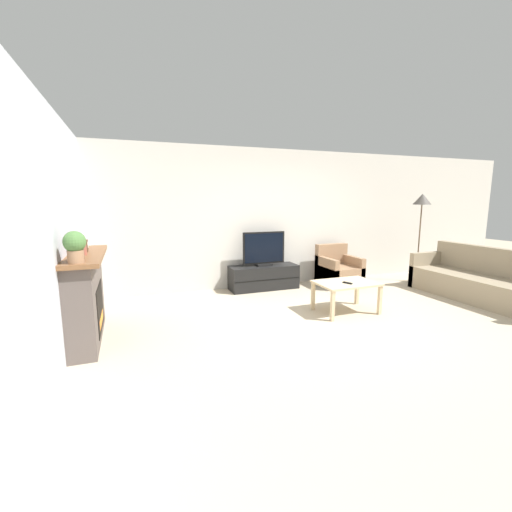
{
  "coord_description": "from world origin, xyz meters",
  "views": [
    {
      "loc": [
        -2.85,
        -3.97,
        1.73
      ],
      "look_at": [
        -1.0,
        0.98,
        0.85
      ],
      "focal_mm": 24.0,
      "sensor_mm": 36.0,
      "label": 1
    }
  ],
  "objects_px": {
    "remote": "(347,283)",
    "floor_lamp": "(422,205)",
    "fireplace": "(86,296)",
    "armchair": "(338,272)",
    "potted_plant": "(75,245)",
    "mantel_clock": "(85,246)",
    "mantel_vase_left": "(78,252)",
    "couch": "(484,284)",
    "tv_stand": "(264,277)",
    "coffee_table": "(346,286)",
    "tv": "(264,250)",
    "mantel_vase_centre_left": "(82,248)"
  },
  "relations": [
    {
      "from": "potted_plant",
      "to": "tv",
      "type": "bearing_deg",
      "value": 36.11
    },
    {
      "from": "tv",
      "to": "armchair",
      "type": "bearing_deg",
      "value": -9.2
    },
    {
      "from": "mantel_vase_left",
      "to": "couch",
      "type": "bearing_deg",
      "value": -0.86
    },
    {
      "from": "fireplace",
      "to": "armchair",
      "type": "xyz_separation_m",
      "value": [
        4.48,
        1.23,
        -0.28
      ]
    },
    {
      "from": "coffee_table",
      "to": "couch",
      "type": "distance_m",
      "value": 2.62
    },
    {
      "from": "fireplace",
      "to": "potted_plant",
      "type": "bearing_deg",
      "value": -88.56
    },
    {
      "from": "tv_stand",
      "to": "coffee_table",
      "type": "relative_size",
      "value": 1.46
    },
    {
      "from": "couch",
      "to": "mantel_vase_left",
      "type": "bearing_deg",
      "value": 179.14
    },
    {
      "from": "mantel_vase_left",
      "to": "remote",
      "type": "xyz_separation_m",
      "value": [
        3.57,
        0.14,
        -0.68
      ]
    },
    {
      "from": "tv_stand",
      "to": "floor_lamp",
      "type": "xyz_separation_m",
      "value": [
        3.27,
        -0.58,
        1.39
      ]
    },
    {
      "from": "mantel_vase_centre_left",
      "to": "tv_stand",
      "type": "xyz_separation_m",
      "value": [
        2.94,
        1.6,
        -0.94
      ]
    },
    {
      "from": "armchair",
      "to": "remote",
      "type": "xyz_separation_m",
      "value": [
        -0.9,
        -1.56,
        0.21
      ]
    },
    {
      "from": "mantel_vase_centre_left",
      "to": "coffee_table",
      "type": "relative_size",
      "value": 0.22
    },
    {
      "from": "fireplace",
      "to": "couch",
      "type": "relative_size",
      "value": 0.65
    },
    {
      "from": "floor_lamp",
      "to": "mantel_clock",
      "type": "bearing_deg",
      "value": -173.13
    },
    {
      "from": "mantel_vase_left",
      "to": "couch",
      "type": "xyz_separation_m",
      "value": [
        6.21,
        -0.09,
        -0.87
      ]
    },
    {
      "from": "potted_plant",
      "to": "tv_stand",
      "type": "height_order",
      "value": "potted_plant"
    },
    {
      "from": "tv",
      "to": "coffee_table",
      "type": "bearing_deg",
      "value": -68.83
    },
    {
      "from": "remote",
      "to": "floor_lamp",
      "type": "bearing_deg",
      "value": 3.01
    },
    {
      "from": "mantel_vase_centre_left",
      "to": "tv",
      "type": "relative_size",
      "value": 0.23
    },
    {
      "from": "mantel_clock",
      "to": "tv",
      "type": "distance_m",
      "value": 3.24
    },
    {
      "from": "mantel_clock",
      "to": "armchair",
      "type": "relative_size",
      "value": 0.18
    },
    {
      "from": "mantel_vase_centre_left",
      "to": "remote",
      "type": "xyz_separation_m",
      "value": [
        3.57,
        -0.22,
        -0.69
      ]
    },
    {
      "from": "armchair",
      "to": "coffee_table",
      "type": "relative_size",
      "value": 0.89
    },
    {
      "from": "armchair",
      "to": "floor_lamp",
      "type": "relative_size",
      "value": 0.44
    },
    {
      "from": "mantel_clock",
      "to": "tv_stand",
      "type": "height_order",
      "value": "mantel_clock"
    },
    {
      "from": "mantel_vase_left",
      "to": "remote",
      "type": "relative_size",
      "value": 1.24
    },
    {
      "from": "tv",
      "to": "coffee_table",
      "type": "distance_m",
      "value": 1.89
    },
    {
      "from": "mantel_vase_left",
      "to": "couch",
      "type": "distance_m",
      "value": 6.27
    },
    {
      "from": "tv",
      "to": "armchair",
      "type": "xyz_separation_m",
      "value": [
        1.53,
        -0.25,
        -0.5
      ]
    },
    {
      "from": "potted_plant",
      "to": "coffee_table",
      "type": "relative_size",
      "value": 0.36
    },
    {
      "from": "mantel_clock",
      "to": "couch",
      "type": "xyz_separation_m",
      "value": [
        6.21,
        -0.72,
        -0.86
      ]
    },
    {
      "from": "mantel_vase_centre_left",
      "to": "armchair",
      "type": "bearing_deg",
      "value": 16.79
    },
    {
      "from": "tv_stand",
      "to": "armchair",
      "type": "bearing_deg",
      "value": -9.28
    },
    {
      "from": "couch",
      "to": "mantel_clock",
      "type": "bearing_deg",
      "value": 173.39
    },
    {
      "from": "mantel_vase_left",
      "to": "tv_stand",
      "type": "bearing_deg",
      "value": 33.57
    },
    {
      "from": "armchair",
      "to": "remote",
      "type": "distance_m",
      "value": 1.82
    },
    {
      "from": "mantel_vase_centre_left",
      "to": "armchair",
      "type": "distance_m",
      "value": 4.75
    },
    {
      "from": "potted_plant",
      "to": "couch",
      "type": "distance_m",
      "value": 6.29
    },
    {
      "from": "tv",
      "to": "couch",
      "type": "height_order",
      "value": "tv"
    },
    {
      "from": "tv",
      "to": "couch",
      "type": "xyz_separation_m",
      "value": [
        3.27,
        -2.04,
        -0.48
      ]
    },
    {
      "from": "mantel_vase_left",
      "to": "mantel_clock",
      "type": "xyz_separation_m",
      "value": [
        0.0,
        0.63,
        -0.01
      ]
    },
    {
      "from": "fireplace",
      "to": "mantel_clock",
      "type": "distance_m",
      "value": 0.63
    },
    {
      "from": "mantel_clock",
      "to": "armchair",
      "type": "height_order",
      "value": "mantel_clock"
    },
    {
      "from": "potted_plant",
      "to": "mantel_clock",
      "type": "bearing_deg",
      "value": 89.95
    },
    {
      "from": "potted_plant",
      "to": "mantel_vase_left",
      "type": "bearing_deg",
      "value": 90.0
    },
    {
      "from": "mantel_vase_centre_left",
      "to": "potted_plant",
      "type": "height_order",
      "value": "potted_plant"
    },
    {
      "from": "couch",
      "to": "tv_stand",
      "type": "bearing_deg",
      "value": 148.03
    },
    {
      "from": "fireplace",
      "to": "coffee_table",
      "type": "relative_size",
      "value": 1.72
    },
    {
      "from": "coffee_table",
      "to": "floor_lamp",
      "type": "relative_size",
      "value": 0.5
    }
  ]
}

